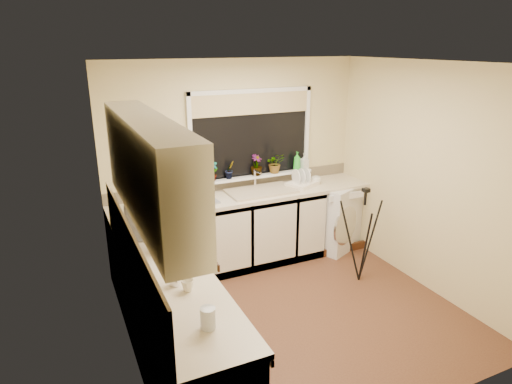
# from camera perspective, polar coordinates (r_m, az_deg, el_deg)

# --- Properties ---
(floor) EXTENTS (3.20, 3.20, 0.00)m
(floor) POSITION_cam_1_polar(r_m,az_deg,el_deg) (4.74, 4.83, -15.01)
(floor) COLOR brown
(floor) RESTS_ON ground
(ceiling) EXTENTS (3.20, 3.20, 0.00)m
(ceiling) POSITION_cam_1_polar(r_m,az_deg,el_deg) (3.95, 5.82, 16.10)
(ceiling) COLOR white
(ceiling) RESTS_ON ground
(wall_back) EXTENTS (3.20, 0.00, 3.20)m
(wall_back) POSITION_cam_1_polar(r_m,az_deg,el_deg) (5.48, -2.57, 3.85)
(wall_back) COLOR beige
(wall_back) RESTS_ON ground
(wall_front) EXTENTS (3.20, 0.00, 3.20)m
(wall_front) POSITION_cam_1_polar(r_m,az_deg,el_deg) (3.09, 19.44, -9.27)
(wall_front) COLOR beige
(wall_front) RESTS_ON ground
(wall_left) EXTENTS (0.00, 3.00, 3.00)m
(wall_left) POSITION_cam_1_polar(r_m,az_deg,el_deg) (3.70, -16.81, -4.32)
(wall_left) COLOR beige
(wall_left) RESTS_ON ground
(wall_right) EXTENTS (0.00, 3.00, 3.00)m
(wall_right) POSITION_cam_1_polar(r_m,az_deg,el_deg) (5.15, 20.92, 1.66)
(wall_right) COLOR beige
(wall_right) RESTS_ON ground
(base_cabinet_back) EXTENTS (2.55, 0.60, 0.86)m
(base_cabinet_back) POSITION_cam_1_polar(r_m,az_deg,el_deg) (5.36, -4.45, -5.52)
(base_cabinet_back) COLOR silver
(base_cabinet_back) RESTS_ON floor
(base_cabinet_left) EXTENTS (0.54, 2.40, 0.86)m
(base_cabinet_left) POSITION_cam_1_polar(r_m,az_deg,el_deg) (3.86, -10.39, -16.23)
(base_cabinet_left) COLOR silver
(base_cabinet_left) RESTS_ON floor
(worktop_back) EXTENTS (3.20, 0.60, 0.04)m
(worktop_back) POSITION_cam_1_polar(r_m,az_deg,el_deg) (5.31, -1.29, -0.49)
(worktop_back) COLOR beige
(worktop_back) RESTS_ON base_cabinet_back
(worktop_left) EXTENTS (0.60, 2.40, 0.04)m
(worktop_left) POSITION_cam_1_polar(r_m,az_deg,el_deg) (3.62, -10.81, -10.37)
(worktop_left) COLOR beige
(worktop_left) RESTS_ON base_cabinet_left
(upper_cabinet) EXTENTS (0.28, 1.90, 0.70)m
(upper_cabinet) POSITION_cam_1_polar(r_m,az_deg,el_deg) (3.12, -13.61, 2.90)
(upper_cabinet) COLOR silver
(upper_cabinet) RESTS_ON wall_left
(splashback_left) EXTENTS (0.02, 2.40, 0.45)m
(splashback_left) POSITION_cam_1_polar(r_m,az_deg,el_deg) (3.47, -15.69, -7.60)
(splashback_left) COLOR beige
(splashback_left) RESTS_ON wall_left
(splashback_back) EXTENTS (3.20, 0.02, 0.14)m
(splashback_back) POSITION_cam_1_polar(r_m,az_deg,el_deg) (5.54, -2.49, 1.27)
(splashback_back) COLOR beige
(splashback_back) RESTS_ON wall_back
(window_glass) EXTENTS (1.50, 0.02, 1.00)m
(window_glass) POSITION_cam_1_polar(r_m,az_deg,el_deg) (5.47, -0.61, 7.34)
(window_glass) COLOR black
(window_glass) RESTS_ON wall_back
(window_blind) EXTENTS (1.50, 0.02, 0.25)m
(window_blind) POSITION_cam_1_polar(r_m,az_deg,el_deg) (5.38, -0.51, 11.21)
(window_blind) COLOR tan
(window_blind) RESTS_ON wall_back
(windowsill) EXTENTS (1.60, 0.14, 0.03)m
(windowsill) POSITION_cam_1_polar(r_m,az_deg,el_deg) (5.54, -0.36, 2.01)
(windowsill) COLOR white
(windowsill) RESTS_ON wall_back
(sink) EXTENTS (0.82, 0.46, 0.03)m
(sink) POSITION_cam_1_polar(r_m,az_deg,el_deg) (5.38, 0.66, 0.13)
(sink) COLOR tan
(sink) RESTS_ON worktop_back
(faucet) EXTENTS (0.03, 0.03, 0.24)m
(faucet) POSITION_cam_1_polar(r_m,az_deg,el_deg) (5.50, -0.14, 1.73)
(faucet) COLOR silver
(faucet) RESTS_ON worktop_back
(washing_machine) EXTENTS (0.81, 0.80, 0.87)m
(washing_machine) POSITION_cam_1_polar(r_m,az_deg,el_deg) (6.00, 9.60, -3.00)
(washing_machine) COLOR silver
(washing_machine) RESTS_ON floor
(laptop) EXTENTS (0.37, 0.33, 0.26)m
(laptop) POSITION_cam_1_polar(r_m,az_deg,el_deg) (5.09, -7.20, -0.45)
(laptop) COLOR gray
(laptop) RESTS_ON worktop_back
(kettle) EXTENTS (0.17, 0.17, 0.22)m
(kettle) POSITION_cam_1_polar(r_m,az_deg,el_deg) (3.93, -11.97, -5.90)
(kettle) COLOR silver
(kettle) RESTS_ON worktop_left
(dish_rack) EXTENTS (0.46, 0.41, 0.06)m
(dish_rack) POSITION_cam_1_polar(r_m,az_deg,el_deg) (5.63, 5.94, 1.03)
(dish_rack) COLOR white
(dish_rack) RESTS_ON worktop_back
(tripod) EXTENTS (0.61, 0.61, 1.12)m
(tripod) POSITION_cam_1_polar(r_m,az_deg,el_deg) (5.16, 13.44, -5.44)
(tripod) COLOR black
(tripod) RESTS_ON floor
(glass_jug) EXTENTS (0.10, 0.10, 0.14)m
(glass_jug) POSITION_cam_1_polar(r_m,az_deg,el_deg) (2.92, -6.16, -15.73)
(glass_jug) COLOR silver
(glass_jug) RESTS_ON worktop_left
(steel_jar) EXTENTS (0.08, 0.08, 0.11)m
(steel_jar) POSITION_cam_1_polar(r_m,az_deg,el_deg) (3.42, -10.36, -10.85)
(steel_jar) COLOR silver
(steel_jar) RESTS_ON worktop_left
(microwave) EXTENTS (0.51, 0.67, 0.33)m
(microwave) POSITION_cam_1_polar(r_m,az_deg,el_deg) (4.38, -13.59, -2.66)
(microwave) COLOR white
(microwave) RESTS_ON worktop_left
(plant_a) EXTENTS (0.15, 0.12, 0.26)m
(plant_a) POSITION_cam_1_polar(r_m,az_deg,el_deg) (5.29, -5.56, 2.74)
(plant_a) COLOR #999999
(plant_a) RESTS_ON windowsill
(plant_b) EXTENTS (0.15, 0.13, 0.22)m
(plant_b) POSITION_cam_1_polar(r_m,az_deg,el_deg) (5.39, -3.39, 2.85)
(plant_b) COLOR #999999
(plant_b) RESTS_ON windowsill
(plant_c) EXTENTS (0.19, 0.19, 0.26)m
(plant_c) POSITION_cam_1_polar(r_m,az_deg,el_deg) (5.51, 0.04, 3.48)
(plant_c) COLOR #999999
(plant_c) RESTS_ON windowsill
(plant_d) EXTENTS (0.25, 0.23, 0.25)m
(plant_d) POSITION_cam_1_polar(r_m,az_deg,el_deg) (5.62, 2.46, 3.71)
(plant_d) COLOR #999999
(plant_d) RESTS_ON windowsill
(soap_bottle_green) EXTENTS (0.11, 0.11, 0.24)m
(soap_bottle_green) POSITION_cam_1_polar(r_m,az_deg,el_deg) (5.75, 5.26, 3.95)
(soap_bottle_green) COLOR green
(soap_bottle_green) RESTS_ON windowsill
(soap_bottle_clear) EXTENTS (0.11, 0.11, 0.21)m
(soap_bottle_clear) POSITION_cam_1_polar(r_m,az_deg,el_deg) (5.81, 6.16, 3.89)
(soap_bottle_clear) COLOR #999999
(soap_bottle_clear) RESTS_ON windowsill
(cup_back) EXTENTS (0.16, 0.16, 0.10)m
(cup_back) POSITION_cam_1_polar(r_m,az_deg,el_deg) (5.72, 7.69, 1.48)
(cup_back) COLOR white
(cup_back) RESTS_ON worktop_back
(cup_left) EXTENTS (0.12, 0.12, 0.09)m
(cup_left) POSITION_cam_1_polar(r_m,az_deg,el_deg) (3.34, -8.75, -11.70)
(cup_left) COLOR beige
(cup_left) RESTS_ON worktop_left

